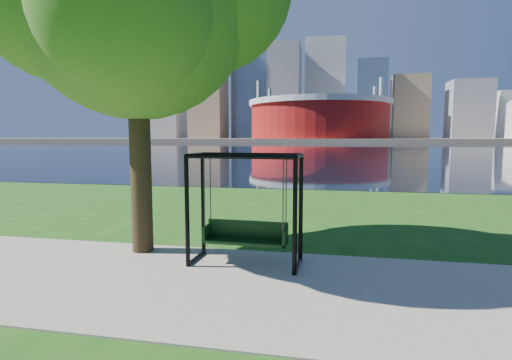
# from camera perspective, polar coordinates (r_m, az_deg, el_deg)

# --- Properties ---
(ground) EXTENTS (900.00, 900.00, 0.00)m
(ground) POSITION_cam_1_polar(r_m,az_deg,el_deg) (7.18, 2.16, -13.79)
(ground) COLOR #1E5114
(ground) RESTS_ON ground
(path) EXTENTS (120.00, 4.00, 0.03)m
(path) POSITION_cam_1_polar(r_m,az_deg,el_deg) (6.72, 1.44, -15.10)
(path) COLOR #9E937F
(path) RESTS_ON ground
(river) EXTENTS (900.00, 180.00, 0.02)m
(river) POSITION_cam_1_polar(r_m,az_deg,el_deg) (108.70, 10.99, 4.67)
(river) COLOR black
(river) RESTS_ON ground
(far_bank) EXTENTS (900.00, 228.00, 2.00)m
(far_bank) POSITION_cam_1_polar(r_m,az_deg,el_deg) (312.67, 11.39, 5.68)
(far_bank) COLOR #937F60
(far_bank) RESTS_ON ground
(stadium) EXTENTS (83.00, 83.00, 32.00)m
(stadium) POSITION_cam_1_polar(r_m,az_deg,el_deg) (242.21, 9.00, 8.78)
(stadium) COLOR maroon
(stadium) RESTS_ON far_bank
(skyline) EXTENTS (392.00, 66.00, 96.50)m
(skyline) POSITION_cam_1_polar(r_m,az_deg,el_deg) (327.82, 10.77, 11.81)
(skyline) COLOR gray
(skyline) RESTS_ON far_bank
(swing) EXTENTS (2.13, 0.98, 2.15)m
(swing) POSITION_cam_1_polar(r_m,az_deg,el_deg) (7.62, -1.51, -4.54)
(swing) COLOR black
(swing) RESTS_ON ground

